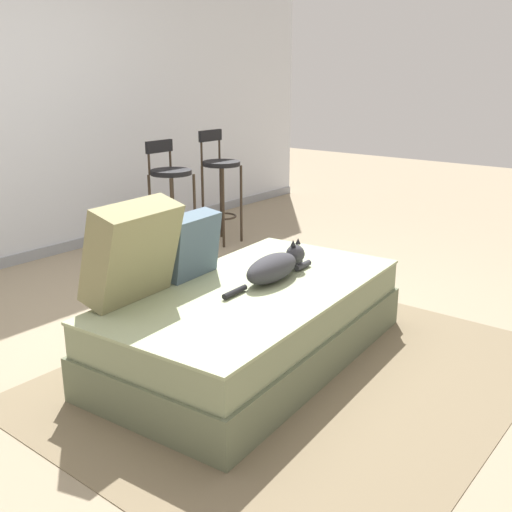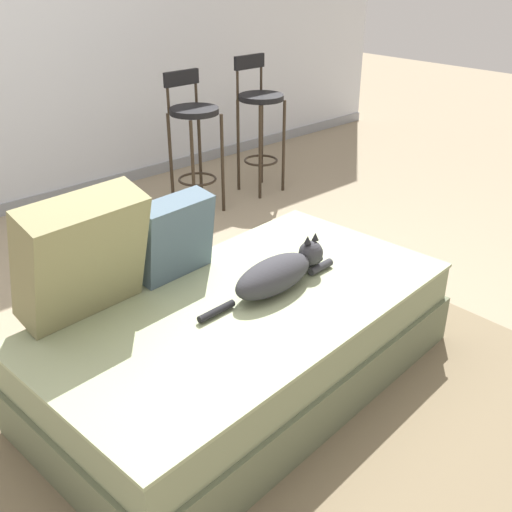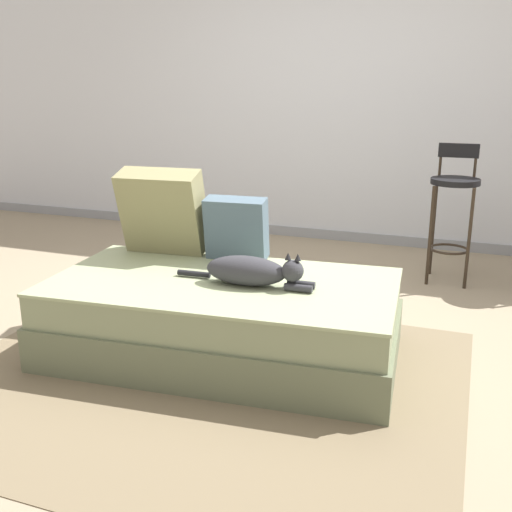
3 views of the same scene
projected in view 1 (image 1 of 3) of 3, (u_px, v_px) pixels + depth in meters
The scene contains 9 objects.
ground_plane at pixel (202, 338), 3.60m from camera, with size 16.00×16.00×0.00m, color gray.
wall_baseboard_trim at pixel (6, 262), 4.89m from camera, with size 8.00×0.02×0.09m, color gray.
area_rug at pixel (297, 372), 3.18m from camera, with size 2.51×2.08×0.01m, color #75664C.
couch at pixel (253, 322), 3.30m from camera, with size 1.89×1.12×0.42m.
throw_pillow_corner at pixel (132, 252), 2.97m from camera, with size 0.51×0.34×0.51m.
throw_pillow_middle at pixel (191, 245), 3.35m from camera, with size 0.37×0.20×0.37m.
cat at pixel (275, 267), 3.33m from camera, with size 0.74×0.19×0.19m.
bar_stool_near_window at pixel (170, 188), 5.00m from camera, with size 0.34×0.34×0.99m.
bar_stool_by_doorway at pixel (220, 176), 5.46m from camera, with size 0.34×0.34×1.03m.
Camera 1 is at (-2.37, -2.31, 1.54)m, focal length 42.00 mm.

